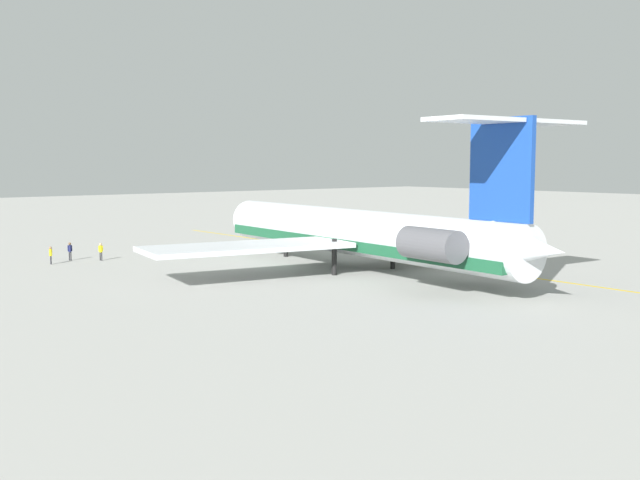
# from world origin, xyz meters

# --- Properties ---
(ground) EXTENTS (318.67, 318.67, 0.00)m
(ground) POSITION_xyz_m (0.00, 0.00, 0.00)
(ground) COLOR #9E9E99
(main_jetliner) EXTENTS (42.58, 37.73, 12.40)m
(main_jetliner) POSITION_xyz_m (-3.06, 13.02, 3.38)
(main_jetliner) COLOR silver
(main_jetliner) RESTS_ON ground
(ground_crew_near_nose) EXTENTS (0.43, 0.28, 1.74)m
(ground_crew_near_nose) POSITION_xyz_m (14.53, -6.43, 1.10)
(ground_crew_near_nose) COLOR black
(ground_crew_near_nose) RESTS_ON ground
(ground_crew_near_tail) EXTENTS (0.42, 0.26, 1.65)m
(ground_crew_near_tail) POSITION_xyz_m (18.68, 32.28, 1.05)
(ground_crew_near_tail) COLOR black
(ground_crew_near_tail) RESTS_ON ground
(ground_crew_portside) EXTENTS (0.28, 0.44, 1.75)m
(ground_crew_portside) POSITION_xyz_m (20.21, 29.91, 1.11)
(ground_crew_portside) COLOR black
(ground_crew_portside) RESTS_ON ground
(ground_crew_starboard) EXTENTS (0.27, 0.42, 1.71)m
(ground_crew_starboard) POSITION_xyz_m (18.30, 27.63, 1.08)
(ground_crew_starboard) COLOR black
(ground_crew_starboard) RESTS_ON ground
(safety_cone_tail) EXTENTS (0.40, 0.40, 0.55)m
(safety_cone_tail) POSITION_xyz_m (17.47, -5.11, 0.28)
(safety_cone_tail) COLOR #EA590F
(safety_cone_tail) RESTS_ON ground
(taxiway_centreline) EXTENTS (86.58, 0.67, 0.01)m
(taxiway_centreline) POSITION_xyz_m (-1.87, 4.61, 0.00)
(taxiway_centreline) COLOR gold
(taxiway_centreline) RESTS_ON ground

